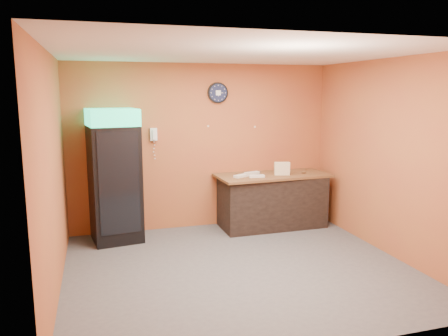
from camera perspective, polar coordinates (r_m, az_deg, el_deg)
name	(u,v)px	position (r m, az deg, el deg)	size (l,w,h in m)	color
floor	(239,268)	(6.00, 1.97, -12.92)	(4.50, 4.50, 0.00)	#47474C
back_wall	(203,147)	(7.51, -2.81, 2.81)	(4.50, 0.02, 2.80)	#AA5F2F
left_wall	(53,174)	(5.34, -21.48, -0.77)	(0.02, 4.00, 2.80)	#AA5F2F
right_wall	(389,158)	(6.66, 20.73, 1.27)	(0.02, 4.00, 2.80)	#AA5F2F
ceiling	(240,53)	(5.55, 2.14, 14.80)	(4.50, 4.00, 0.02)	white
beverage_cooler	(114,178)	(6.97, -14.13, -1.24)	(0.82, 0.83, 2.08)	black
prep_counter	(272,201)	(7.67, 6.27, -4.36)	(1.78, 0.79, 0.89)	black
wall_clock	(218,93)	(7.49, -0.81, 9.79)	(0.35, 0.06, 0.35)	black
wall_phone	(154,134)	(7.28, -9.18, 4.35)	(0.11, 0.10, 0.20)	white
butcher_paper	(272,175)	(7.57, 6.34, -0.95)	(1.93, 0.86, 0.04)	brown
sub_roll_stack	(282,169)	(7.49, 7.59, -0.08)	(0.27, 0.15, 0.22)	#F3E9BD
wrapped_sandwich_left	(241,176)	(7.27, 2.26, -1.03)	(0.27, 0.11, 0.04)	silver
wrapped_sandwich_mid	(257,176)	(7.26, 4.29, -1.07)	(0.26, 0.10, 0.04)	silver
wrapped_sandwich_right	(252,173)	(7.52, 3.70, -0.67)	(0.28, 0.11, 0.04)	silver
kitchen_tool	(260,172)	(7.58, 4.67, -0.55)	(0.05, 0.05, 0.05)	silver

